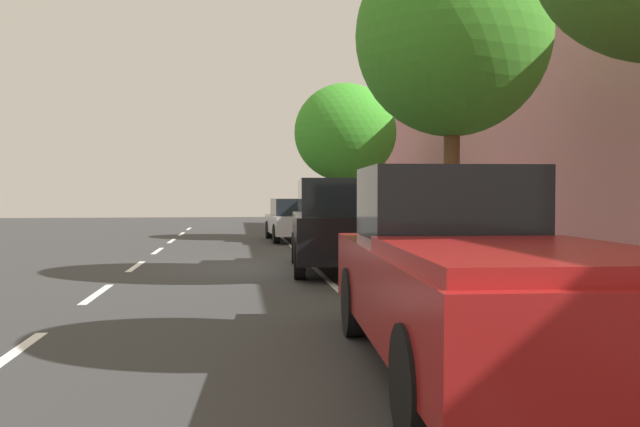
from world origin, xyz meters
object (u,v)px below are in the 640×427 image
object	(u,v)px
parked_suv_black_second	(338,224)
street_tree_far_end	(345,133)
cyclist_with_backpack	(342,218)
bicycle_at_curb	(332,239)
parked_sedan_silver_mid	(295,220)
street_tree_mid_block	(452,36)
parked_pickup_red_nearest	(469,275)

from	to	relation	value
parked_suv_black_second	street_tree_far_end	distance (m)	10.37
cyclist_with_backpack	parked_suv_black_second	bearing A→B (deg)	-100.56
parked_suv_black_second	bicycle_at_curb	bearing A→B (deg)	83.12
bicycle_at_curb	cyclist_with_backpack	size ratio (longest dim) A/B	1.05
parked_suv_black_second	parked_sedan_silver_mid	distance (m)	9.37
bicycle_at_curb	parked_suv_black_second	bearing A→B (deg)	-96.88
parked_sedan_silver_mid	street_tree_far_end	xyz separation A→B (m)	(1.93, 0.42, 3.19)
bicycle_at_curb	street_tree_mid_block	bearing A→B (deg)	-79.75
parked_pickup_red_nearest	bicycle_at_curb	bearing A→B (deg)	87.39
parked_sedan_silver_mid	bicycle_at_curb	bearing A→B (deg)	-81.78
cyclist_with_backpack	street_tree_far_end	xyz separation A→B (m)	(1.03, 5.55, 2.94)
parked_pickup_red_nearest	bicycle_at_curb	world-z (taller)	parked_pickup_red_nearest
parked_suv_black_second	cyclist_with_backpack	distance (m)	4.31
parked_suv_black_second	street_tree_far_end	xyz separation A→B (m)	(1.82, 9.78, 2.92)
parked_pickup_red_nearest	parked_suv_black_second	world-z (taller)	parked_suv_black_second
parked_pickup_red_nearest	parked_suv_black_second	size ratio (longest dim) A/B	1.12
bicycle_at_curb	street_tree_mid_block	xyz separation A→B (m)	(1.25, -6.92, 4.24)
street_tree_mid_block	street_tree_far_end	bearing A→B (deg)	90.00
parked_suv_black_second	street_tree_far_end	size ratio (longest dim) A/B	0.85
parked_pickup_red_nearest	street_tree_far_end	xyz separation A→B (m)	(1.84, 17.94, 3.05)
parked_suv_black_second	parked_sedan_silver_mid	bearing A→B (deg)	90.69
parked_sedan_silver_mid	street_tree_far_end	world-z (taller)	street_tree_far_end
parked_sedan_silver_mid	street_tree_far_end	size ratio (longest dim) A/B	0.79
cyclist_with_backpack	street_tree_far_end	distance (m)	6.36
parked_pickup_red_nearest	bicycle_at_curb	size ratio (longest dim) A/B	3.09
parked_pickup_red_nearest	parked_suv_black_second	bearing A→B (deg)	89.84
parked_pickup_red_nearest	street_tree_mid_block	world-z (taller)	street_tree_mid_block
street_tree_mid_block	bicycle_at_curb	bearing A→B (deg)	100.25
bicycle_at_curb	street_tree_mid_block	distance (m)	8.21
cyclist_with_backpack	bicycle_at_curb	bearing A→B (deg)	116.95
parked_pickup_red_nearest	parked_suv_black_second	distance (m)	8.16
bicycle_at_curb	street_tree_far_end	world-z (taller)	street_tree_far_end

